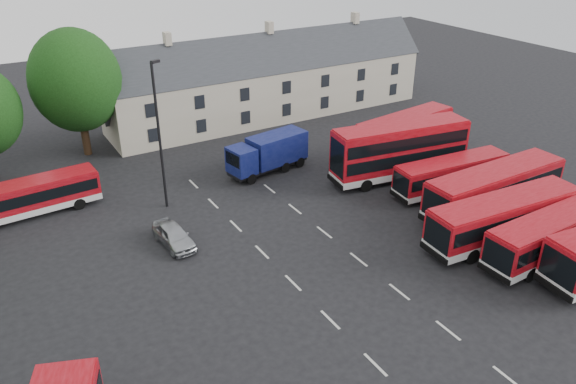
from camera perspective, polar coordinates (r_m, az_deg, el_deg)
name	(u,v)px	position (r m, az deg, el deg)	size (l,w,h in m)	color
ground	(311,300)	(33.37, 2.33, -10.95)	(140.00, 140.00, 0.00)	black
lane_markings	(327,271)	(35.84, 3.98, -7.99)	(5.15, 33.80, 0.01)	beige
terrace_houses	(270,81)	(61.58, -1.83, 11.24)	(35.70, 7.13, 10.06)	beige
bus_row_b	(554,232)	(40.01, 25.38, -3.72)	(10.81, 2.73, 3.04)	silver
bus_row_c	(505,216)	(40.49, 21.15, -2.25)	(11.78, 3.49, 3.29)	silver
bus_row_d	(495,186)	(44.28, 20.27, 0.56)	(12.13, 2.96, 3.42)	silver
bus_row_e	(452,172)	(46.48, 16.31, 1.92)	(10.06, 3.14, 2.80)	silver
bus_dd_south	(400,148)	(47.42, 11.31, 4.39)	(11.94, 4.33, 4.79)	silver
bus_dd_north	(404,135)	(51.32, 11.71, 5.72)	(10.53, 3.71, 4.23)	silver
bus_north	(30,195)	(45.27, -24.74, -0.30)	(9.83, 2.85, 2.74)	silver
box_truck	(269,152)	(48.13, -1.97, 4.05)	(7.55, 3.41, 3.18)	black
silver_car	(174,236)	(38.71, -11.52, -4.36)	(1.72, 4.29, 1.46)	#B0B3B9
lamppost	(159,133)	(41.67, -12.95, 5.85)	(0.77, 0.50, 11.20)	black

